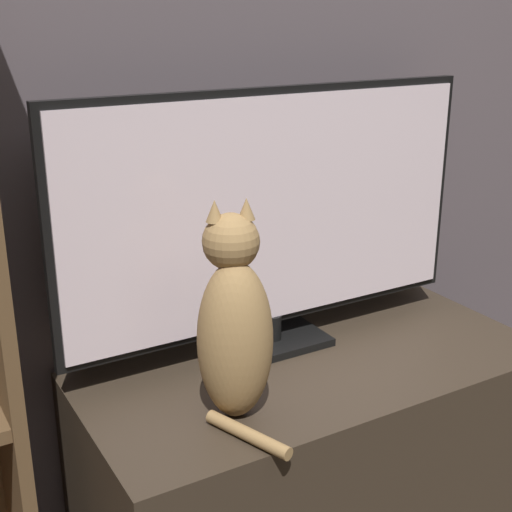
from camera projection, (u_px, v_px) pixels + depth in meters
The scene contains 4 objects.
wall_back at pixel (250, 29), 1.77m from camera, with size 4.80×0.05×2.60m.
tv_stand at pixel (313, 452), 1.85m from camera, with size 1.17×0.55×0.52m.
tv at pixel (273, 217), 1.74m from camera, with size 1.12×0.17×0.66m.
cat at pixel (234, 326), 1.48m from camera, with size 0.19×0.31×0.47m.
Camera 1 is at (-0.92, -0.39, 1.35)m, focal length 50.00 mm.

